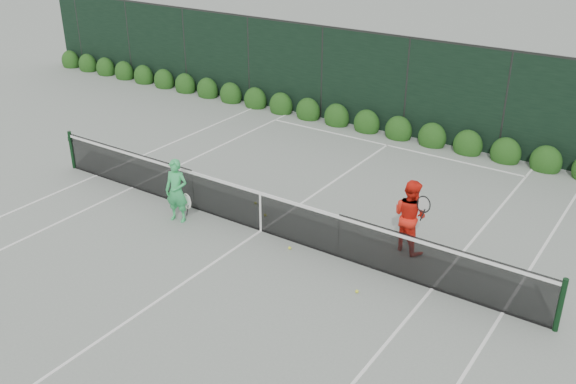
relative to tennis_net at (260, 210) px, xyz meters
The scene contains 8 objects.
ground 0.53m from the tennis_net, ahead, with size 80.00×80.00×0.00m, color gray.
tennis_net is the anchor object (origin of this frame).
player_woman 2.00m from the tennis_net, 160.90° to the right, with size 0.66×0.48×1.51m.
player_man 3.30m from the tennis_net, 19.61° to the left, with size 0.97×0.82×1.62m.
court_lines 0.53m from the tennis_net, ahead, with size 11.03×23.83×0.01m.
windscreen_fence 2.88m from the tennis_net, 89.49° to the right, with size 32.00×21.07×3.06m.
hedge_row 7.16m from the tennis_net, 89.80° to the left, with size 31.66×0.65×0.94m.
tennis_balls 0.87m from the tennis_net, ahead, with size 3.94×2.01×0.07m.
Camera 1 is at (7.62, -10.16, 7.04)m, focal length 40.00 mm.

